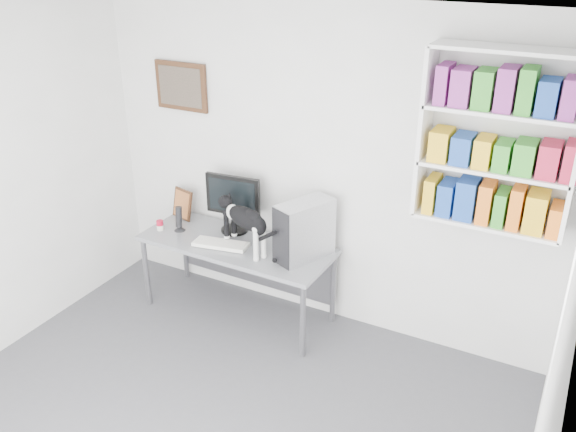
{
  "coord_description": "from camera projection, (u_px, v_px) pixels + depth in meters",
  "views": [
    {
      "loc": [
        1.97,
        -2.25,
        3.12
      ],
      "look_at": [
        -0.02,
        1.53,
        1.12
      ],
      "focal_mm": 38.0,
      "sensor_mm": 36.0,
      "label": 1
    }
  ],
  "objects": [
    {
      "name": "pc_tower",
      "position": [
        305.0,
        230.0,
        4.88
      ],
      "size": [
        0.39,
        0.53,
        0.49
      ],
      "primitive_type": "cube",
      "rotation": [
        0.0,
        0.0,
        -0.4
      ],
      "color": "silver",
      "rests_on": "desk"
    },
    {
      "name": "monitor",
      "position": [
        233.0,
        203.0,
        5.3
      ],
      "size": [
        0.52,
        0.29,
        0.54
      ],
      "primitive_type": "cube",
      "rotation": [
        0.0,
        0.0,
        0.1
      ],
      "color": "black",
      "rests_on": "desk"
    },
    {
      "name": "cat",
      "position": [
        246.0,
        229.0,
        5.0
      ],
      "size": [
        0.68,
        0.41,
        0.41
      ],
      "primitive_type": null,
      "rotation": [
        0.0,
        0.0,
        -0.38
      ],
      "color": "black",
      "rests_on": "desk"
    },
    {
      "name": "room",
      "position": [
        163.0,
        282.0,
        3.39
      ],
      "size": [
        4.01,
        4.01,
        2.7
      ],
      "color": "#4A4A4F",
      "rests_on": "ground"
    },
    {
      "name": "wall_art",
      "position": [
        181.0,
        86.0,
        5.28
      ],
      "size": [
        0.52,
        0.04,
        0.42
      ],
      "primitive_type": "cube",
      "color": "#422715",
      "rests_on": "room"
    },
    {
      "name": "soup_can",
      "position": [
        160.0,
        225.0,
        5.42
      ],
      "size": [
        0.07,
        0.07,
        0.09
      ],
      "primitive_type": "cylinder",
      "rotation": [
        0.0,
        0.0,
        0.12
      ],
      "color": "#B70F2A",
      "rests_on": "desk"
    },
    {
      "name": "bookshelf",
      "position": [
        498.0,
        141.0,
        4.07
      ],
      "size": [
        1.03,
        0.28,
        1.24
      ],
      "primitive_type": "cube",
      "color": "white",
      "rests_on": "room"
    },
    {
      "name": "leaning_print",
      "position": [
        183.0,
        203.0,
        5.61
      ],
      "size": [
        0.25,
        0.15,
        0.29
      ],
      "primitive_type": "cube",
      "rotation": [
        0.0,
        0.0,
        -0.25
      ],
      "color": "#422715",
      "rests_on": "desk"
    },
    {
      "name": "speaker",
      "position": [
        179.0,
        218.0,
        5.38
      ],
      "size": [
        0.12,
        0.12,
        0.24
      ],
      "primitive_type": "cylinder",
      "rotation": [
        0.0,
        0.0,
        0.22
      ],
      "color": "black",
      "rests_on": "desk"
    },
    {
      "name": "keyboard",
      "position": [
        221.0,
        244.0,
        5.15
      ],
      "size": [
        0.49,
        0.26,
        0.04
      ],
      "primitive_type": "cube",
      "rotation": [
        0.0,
        0.0,
        0.19
      ],
      "color": "silver",
      "rests_on": "desk"
    },
    {
      "name": "desk",
      "position": [
        238.0,
        278.0,
        5.36
      ],
      "size": [
        1.7,
        0.69,
        0.7
      ],
      "primitive_type": "cube",
      "rotation": [
        0.0,
        0.0,
        -0.02
      ],
      "color": "gray",
      "rests_on": "room"
    }
  ]
}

